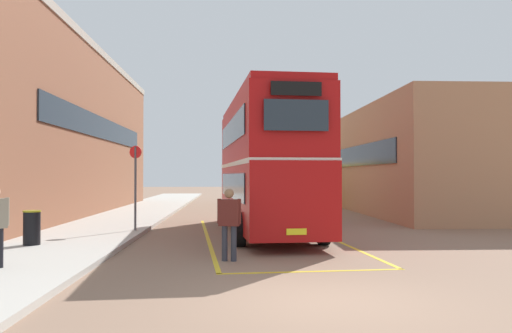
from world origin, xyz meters
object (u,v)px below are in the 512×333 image
(single_deck_bus, at_px, (282,181))
(litter_bin, at_px, (32,228))
(double_decker_bus, at_px, (265,163))
(bus_stop_sign, at_px, (135,180))
(pedestrian_boarding, at_px, (229,219))

(single_deck_bus, relative_size, litter_bin, 9.79)
(double_decker_bus, height_order, litter_bin, double_decker_bus)
(double_decker_bus, height_order, bus_stop_sign, double_decker_bus)
(single_deck_bus, xyz_separation_m, bus_stop_sign, (-7.04, -18.82, 0.26))
(double_decker_bus, distance_m, litter_bin, 7.93)
(pedestrian_boarding, bearing_deg, bus_stop_sign, 119.84)
(pedestrian_boarding, height_order, bus_stop_sign, bus_stop_sign)
(double_decker_bus, height_order, single_deck_bus, double_decker_bus)
(pedestrian_boarding, relative_size, bus_stop_sign, 0.59)
(double_decker_bus, bearing_deg, litter_bin, -150.98)
(single_deck_bus, xyz_separation_m, pedestrian_boarding, (-3.75, -24.56, -0.63))
(double_decker_bus, xyz_separation_m, bus_stop_sign, (-4.57, -0.10, -0.61))
(single_deck_bus, bearing_deg, double_decker_bus, -97.52)
(single_deck_bus, bearing_deg, litter_bin, -112.29)
(litter_bin, relative_size, bus_stop_sign, 0.32)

